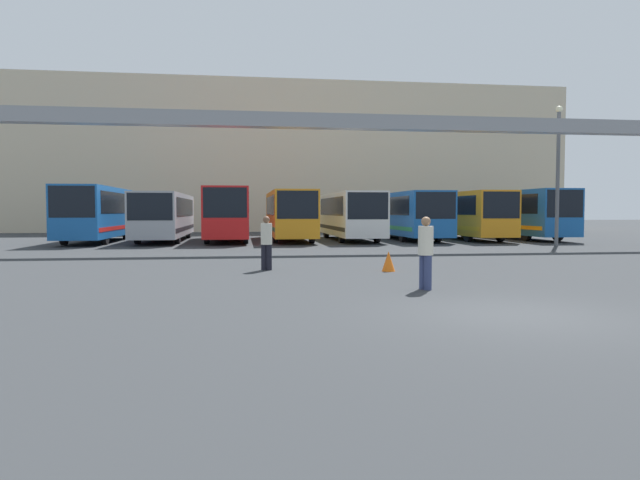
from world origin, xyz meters
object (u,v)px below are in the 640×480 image
object	(u,v)px
bus_slot_1	(165,214)
pedestrian_near_center	(266,242)
bus_slot_2	(227,211)
bus_slot_7	(518,211)
bus_slot_6	(466,212)
pedestrian_near_left	(426,251)
bus_slot_5	(405,213)
bus_slot_4	(350,213)
bus_slot_0	(97,211)
lamp_post	(558,170)
traffic_cone	(388,261)
bus_slot_3	(289,213)

from	to	relation	value
bus_slot_1	pedestrian_near_center	distance (m)	19.65
bus_slot_2	bus_slot_7	size ratio (longest dim) A/B	0.90
bus_slot_6	pedestrian_near_left	xyz separation A→B (m)	(-10.45, -23.02, -0.86)
bus_slot_2	bus_slot_5	xyz separation A→B (m)	(11.81, 1.02, -0.10)
bus_slot_4	pedestrian_near_left	size ratio (longest dim) A/B	6.07
bus_slot_2	bus_slot_4	bearing A→B (deg)	1.33
bus_slot_5	bus_slot_2	bearing A→B (deg)	-175.06
bus_slot_4	bus_slot_0	bearing A→B (deg)	-179.56
pedestrian_near_left	bus_slot_5	bearing A→B (deg)	-37.27
lamp_post	bus_slot_2	bearing A→B (deg)	158.17
bus_slot_0	pedestrian_near_left	xyz separation A→B (m)	(13.18, -23.08, -0.97)
bus_slot_2	bus_slot_5	size ratio (longest dim) A/B	0.84
bus_slot_2	pedestrian_near_center	size ratio (longest dim) A/B	5.97
traffic_cone	bus_slot_5	bearing A→B (deg)	72.30
pedestrian_near_center	traffic_cone	size ratio (longest dim) A/B	2.72
bus_slot_0	bus_slot_7	bearing A→B (deg)	1.01
bus_slot_4	pedestrian_near_center	xyz separation A→B (m)	(-6.21, -18.11, -0.83)
bus_slot_5	traffic_cone	size ratio (longest dim) A/B	19.45
bus_slot_1	bus_slot_7	distance (m)	23.63
pedestrian_near_left	lamp_post	bearing A→B (deg)	-60.89
pedestrian_near_center	lamp_post	world-z (taller)	lamp_post
bus_slot_6	pedestrian_near_center	distance (m)	22.81
bus_slot_7	pedestrian_near_center	xyz separation A→B (m)	(-18.03, -18.48, -0.94)
bus_slot_1	bus_slot_4	bearing A→B (deg)	-3.43
bus_slot_3	pedestrian_near_left	distance (m)	23.46
bus_slot_7	pedestrian_near_left	size ratio (longest dim) A/B	6.48
bus_slot_6	traffic_cone	xyz separation A→B (m)	(-10.27, -18.82, -1.48)
traffic_cone	bus_slot_3	bearing A→B (deg)	94.60
bus_slot_5	pedestrian_near_left	size ratio (longest dim) A/B	7.01
bus_slot_2	traffic_cone	world-z (taller)	bus_slot_2
bus_slot_2	pedestrian_near_left	bearing A→B (deg)	-77.03
bus_slot_2	traffic_cone	size ratio (longest dim) A/B	16.27
bus_slot_0	pedestrian_near_center	size ratio (longest dim) A/B	6.04
bus_slot_0	lamp_post	bearing A→B (deg)	-15.70
bus_slot_3	bus_slot_1	bearing A→B (deg)	176.31
bus_slot_2	bus_slot_5	bearing A→B (deg)	4.94
bus_slot_2	bus_slot_3	distance (m)	3.96
bus_slot_1	bus_slot_5	distance (m)	15.75
bus_slot_0	bus_slot_4	distance (m)	15.75
bus_slot_0	bus_slot_6	xyz separation A→B (m)	(23.63, -0.07, -0.11)
lamp_post	bus_slot_5	bearing A→B (deg)	126.95
bus_slot_2	pedestrian_near_center	bearing A→B (deg)	-84.71
bus_slot_0	lamp_post	world-z (taller)	lamp_post
bus_slot_4	traffic_cone	size ratio (longest dim) A/B	16.84
bus_slot_0	pedestrian_near_left	size ratio (longest dim) A/B	5.94
bus_slot_0	bus_slot_5	distance (m)	19.71
bus_slot_3	pedestrian_near_center	xyz separation A→B (m)	(-2.28, -18.31, -0.87)
bus_slot_2	bus_slot_6	world-z (taller)	bus_slot_2
bus_slot_3	bus_slot_6	xyz separation A→B (m)	(11.81, -0.39, 0.00)
bus_slot_1	pedestrian_near_center	bearing A→B (deg)	-73.43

